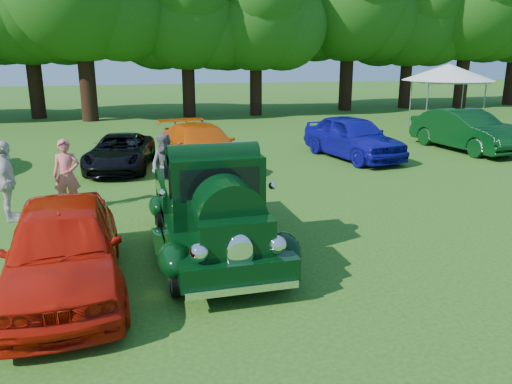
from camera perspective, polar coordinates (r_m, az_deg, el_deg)
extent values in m
plane|color=#255112|center=(9.42, -4.93, -8.68)|extent=(120.00, 120.00, 0.00)
cylinder|color=black|center=(8.38, -9.01, -8.97)|extent=(0.24, 0.81, 0.81)
cylinder|color=black|center=(8.72, 3.09, -7.79)|extent=(0.24, 0.81, 0.81)
cylinder|color=black|center=(11.30, -10.73, -2.53)|extent=(0.24, 0.81, 0.81)
cylinder|color=black|center=(11.56, -1.68, -1.85)|extent=(0.24, 0.81, 0.81)
cube|color=black|center=(9.95, -4.85, -3.80)|extent=(1.89, 4.94, 0.37)
cube|color=black|center=(8.43, -3.12, -4.22)|extent=(1.21, 1.59, 0.68)
cube|color=black|center=(9.58, -4.81, 0.52)|extent=(1.71, 1.26, 1.32)
cube|color=black|center=(8.94, -4.15, 0.98)|extent=(1.43, 0.07, 0.57)
cube|color=black|center=(11.28, -6.24, 0.13)|extent=(1.89, 2.25, 0.64)
cube|color=black|center=(11.20, -6.29, 1.64)|extent=(1.63, 1.98, 0.05)
ellipsoid|color=black|center=(8.30, -9.30, -7.68)|extent=(0.55, 0.94, 0.55)
ellipsoid|color=black|center=(8.65, 3.32, -6.50)|extent=(0.55, 0.94, 0.55)
ellipsoid|color=black|center=(11.24, -11.11, -1.59)|extent=(0.42, 0.79, 0.46)
ellipsoid|color=black|center=(11.51, -1.37, -0.89)|extent=(0.42, 0.79, 0.46)
ellipsoid|color=white|center=(7.73, -1.84, -7.13)|extent=(0.44, 0.14, 0.65)
sphere|color=white|center=(7.67, -6.49, -6.88)|extent=(0.31, 0.31, 0.31)
sphere|color=white|center=(7.92, 2.39, -6.04)|extent=(0.31, 0.31, 0.31)
cube|color=white|center=(7.79, -1.53, -11.02)|extent=(1.78, 0.12, 0.12)
cube|color=white|center=(12.48, -6.98, -0.49)|extent=(1.78, 0.12, 0.12)
imported|color=#B91507|center=(8.85, -21.17, -5.91)|extent=(2.11, 4.67, 1.56)
imported|color=black|center=(17.84, -15.25, 4.43)|extent=(2.69, 4.56, 1.19)
imported|color=#CD4F07|center=(17.49, -6.27, 5.18)|extent=(2.97, 5.42, 1.49)
imported|color=#0D0C85|center=(19.40, 11.02, 6.19)|extent=(2.74, 5.02, 1.62)
imported|color=black|center=(22.36, 22.84, 6.51)|extent=(2.27, 5.16, 1.65)
imported|color=#DB5A5C|center=(13.43, -20.82, 1.81)|extent=(0.69, 0.48, 1.82)
imported|color=slate|center=(13.67, -10.33, 2.79)|extent=(1.10, 1.11, 1.81)
imported|color=beige|center=(13.10, -26.61, 1.09)|extent=(0.64, 1.19, 1.93)
cube|color=silver|center=(27.68, 21.03, 11.73)|extent=(3.79, 3.79, 0.12)
cone|color=silver|center=(27.66, 21.13, 12.68)|extent=(5.57, 5.57, 0.82)
cylinder|color=slate|center=(26.02, 18.89, 8.90)|extent=(0.06, 0.06, 2.46)
cylinder|color=slate|center=(28.66, 17.22, 9.57)|extent=(0.06, 0.06, 2.46)
cylinder|color=slate|center=(27.00, 24.55, 8.55)|extent=(0.06, 0.06, 2.46)
cylinder|color=slate|center=(29.55, 22.44, 9.26)|extent=(0.06, 0.06, 2.46)
cylinder|color=black|center=(33.95, -23.91, 11.40)|extent=(0.88, 0.88, 4.38)
cylinder|color=black|center=(31.43, -18.71, 11.95)|extent=(0.94, 0.94, 4.68)
cylinder|color=black|center=(32.19, -7.71, 12.03)|extent=(0.79, 0.79, 3.96)
sphere|color=#0E450F|center=(32.24, -8.02, 20.06)|extent=(7.24, 7.24, 7.24)
cylinder|color=black|center=(32.76, -0.01, 12.13)|extent=(0.77, 0.77, 3.85)
sphere|color=#0E450F|center=(32.79, -0.01, 19.80)|extent=(7.04, 7.04, 7.04)
cylinder|color=black|center=(36.36, 10.26, 12.80)|extent=(0.92, 0.92, 4.58)
cylinder|color=black|center=(38.92, 16.72, 12.20)|extent=(0.82, 0.82, 4.08)
sphere|color=#0E450F|center=(38.98, 17.27, 19.02)|extent=(7.46, 7.46, 7.46)
cylinder|color=black|center=(40.56, 22.47, 12.18)|extent=(0.92, 0.92, 4.62)
cylinder|color=black|center=(44.45, 27.15, 11.70)|extent=(0.87, 0.87, 4.37)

